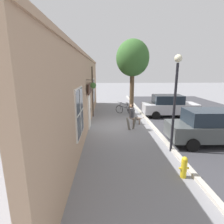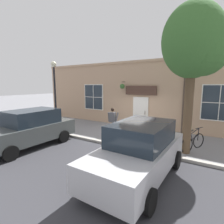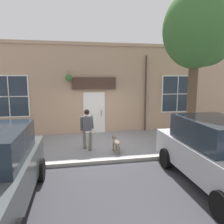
% 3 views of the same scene
% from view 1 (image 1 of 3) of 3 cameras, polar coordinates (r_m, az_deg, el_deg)
% --- Properties ---
extents(ground_plane, '(90.00, 90.00, 0.00)m').
position_cam_1_polar(ground_plane, '(11.82, 3.30, -4.56)').
color(ground_plane, gray).
extents(curb_and_road, '(10.10, 28.00, 0.12)m').
position_cam_1_polar(curb_and_road, '(13.65, 28.61, -3.68)').
color(curb_and_road, '#B2ADA3').
rests_on(curb_and_road, ground_plane).
extents(storefront_facade, '(0.95, 18.00, 4.56)m').
position_cam_1_polar(storefront_facade, '(11.36, -8.46, 6.42)').
color(storefront_facade, tan).
rests_on(storefront_facade, ground_plane).
extents(pedestrian_walking, '(0.72, 0.55, 1.63)m').
position_cam_1_polar(pedestrian_walking, '(10.94, 6.41, -0.79)').
color(pedestrian_walking, '#6B665B').
rests_on(pedestrian_walking, ground_plane).
extents(dog_on_leash, '(1.09, 0.24, 0.60)m').
position_cam_1_polar(dog_on_leash, '(12.17, 7.71, -2.23)').
color(dog_on_leash, '#7F6B5B').
rests_on(dog_on_leash, ground_plane).
extents(street_tree_by_curb, '(2.67, 2.52, 6.11)m').
position_cam_1_polar(street_tree_by_curb, '(14.87, 6.78, 16.45)').
color(street_tree_by_curb, brown).
rests_on(street_tree_by_curb, ground_plane).
extents(leaning_bicycle, '(1.59, 0.77, 1.01)m').
position_cam_1_polar(leaning_bicycle, '(15.24, 4.27, 0.95)').
color(leaning_bicycle, black).
rests_on(leaning_bicycle, ground_plane).
extents(parked_car_nearest_curb, '(4.33, 1.99, 1.75)m').
position_cam_1_polar(parked_car_nearest_curb, '(10.04, 29.61, -4.28)').
color(parked_car_nearest_curb, '#474C4C').
rests_on(parked_car_nearest_curb, ground_plane).
extents(parked_car_mid_block, '(4.33, 1.99, 1.75)m').
position_cam_1_polar(parked_car_mid_block, '(14.83, 18.16, 1.96)').
color(parked_car_mid_block, '#B7B7BC').
rests_on(parked_car_mid_block, ground_plane).
extents(street_lamp, '(0.32, 0.32, 4.27)m').
position_cam_1_polar(street_lamp, '(7.95, 20.08, 6.93)').
color(street_lamp, black).
rests_on(street_lamp, ground_plane).
extents(fire_hydrant, '(0.34, 0.20, 0.77)m').
position_cam_1_polar(fire_hydrant, '(6.74, 22.45, -16.21)').
color(fire_hydrant, gold).
rests_on(fire_hydrant, ground_plane).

